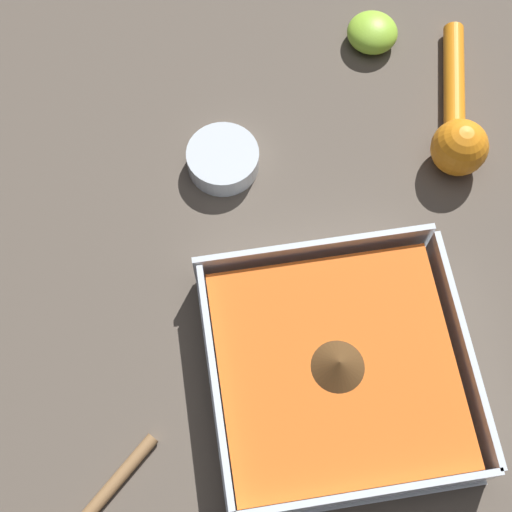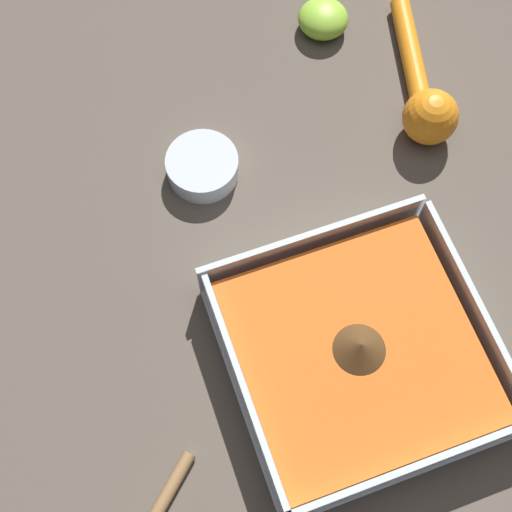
{
  "view_description": "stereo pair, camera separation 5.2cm",
  "coord_description": "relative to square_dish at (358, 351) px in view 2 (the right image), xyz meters",
  "views": [
    {
      "loc": [
        0.1,
        0.15,
        0.68
      ],
      "look_at": [
        0.06,
        -0.13,
        0.03
      ],
      "focal_mm": 50.0,
      "sensor_mm": 36.0,
      "label": 1
    },
    {
      "loc": [
        0.15,
        0.13,
        0.68
      ],
      "look_at": [
        0.06,
        -0.13,
        0.03
      ],
      "focal_mm": 50.0,
      "sensor_mm": 36.0,
      "label": 2
    }
  ],
  "objects": [
    {
      "name": "lemon_half",
      "position": [
        -0.12,
        -0.39,
        -0.01
      ],
      "size": [
        0.06,
        0.06,
        0.03
      ],
      "color": "#93CC38",
      "rests_on": "ground_plane"
    },
    {
      "name": "spice_bowl",
      "position": [
        0.08,
        -0.25,
        -0.01
      ],
      "size": [
        0.08,
        0.08,
        0.03
      ],
      "color": "silver",
      "rests_on": "ground_plane"
    },
    {
      "name": "ground_plane",
      "position": [
        0.0,
        0.0,
        -0.02
      ],
      "size": [
        4.0,
        4.0,
        0.0
      ],
      "primitive_type": "plane",
      "color": "brown"
    },
    {
      "name": "lemon_squeezer",
      "position": [
        -0.18,
        -0.24,
        0.0
      ],
      "size": [
        0.09,
        0.2,
        0.06
      ],
      "rotation": [
        0.0,
        0.0,
        1.32
      ],
      "color": "orange",
      "rests_on": "ground_plane"
    },
    {
      "name": "square_dish",
      "position": [
        0.0,
        0.0,
        0.0
      ],
      "size": [
        0.24,
        0.24,
        0.06
      ],
      "color": "silver",
      "rests_on": "ground_plane"
    }
  ]
}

